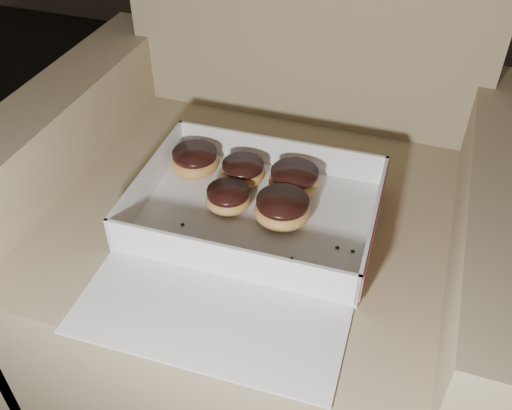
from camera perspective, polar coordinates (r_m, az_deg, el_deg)
The scene contains 11 objects.
armchair at distance 1.17m, azimuth 0.99°, elevation -2.58°, with size 0.94×0.79×0.98m.
bakery_box at distance 0.96m, azimuth -0.57°, elevation -2.28°, with size 0.42×0.49×0.07m.
donut_a at distance 1.03m, azimuth 3.84°, elevation 2.48°, with size 0.09×0.09×0.05m.
donut_b at distance 1.06m, azimuth -1.30°, elevation 3.37°, with size 0.08×0.08×0.04m.
donut_c at distance 1.00m, azimuth -2.78°, elevation 0.68°, with size 0.08×0.08×0.04m.
donut_d at distance 0.97m, azimuth 2.65°, elevation -0.44°, with size 0.10×0.10×0.05m.
donut_e at distance 1.09m, azimuth -6.09°, elevation 4.42°, with size 0.09×0.09×0.05m.
crumb_a at distance 0.98m, azimuth -7.36°, elevation -1.95°, with size 0.01×0.01×0.00m, color black.
crumb_b at distance 0.92m, azimuth 3.57°, elevation -5.38°, with size 0.01×0.01×0.00m, color black.
crumb_c at distance 0.94m, azimuth 8.14°, elevation -4.24°, with size 0.01×0.01×0.00m, color black.
crumb_d at distance 0.94m, azimuth 9.66°, elevation -4.58°, with size 0.01×0.01×0.00m, color black.
Camera 1 is at (1.13, -0.05, 1.10)m, focal length 40.00 mm.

